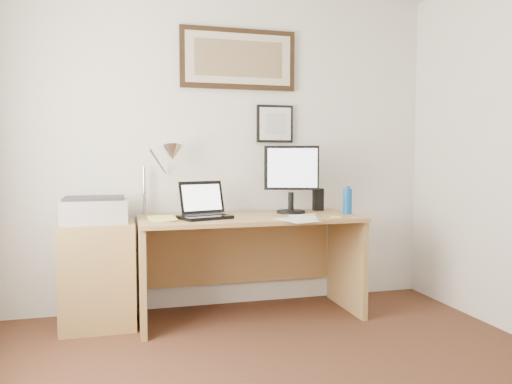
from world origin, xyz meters
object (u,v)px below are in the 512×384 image
object	(u,v)px
water_bottle	(348,201)
laptop	(204,210)
desk	(247,246)
side_cabinet	(98,275)
lcd_monitor	(291,176)
printer	(95,210)
book	(148,219)

from	to	relation	value
water_bottle	laptop	distance (m)	1.10
desk	side_cabinet	bearing A→B (deg)	-178.11
lcd_monitor	printer	bearing A→B (deg)	-178.74
side_cabinet	printer	bearing A→B (deg)	116.88
side_cabinet	book	distance (m)	0.53
lcd_monitor	side_cabinet	bearing A→B (deg)	-177.53
water_bottle	printer	bearing A→B (deg)	176.01
desk	laptop	size ratio (longest dim) A/B	4.04
book	printer	xyz separation A→B (m)	(-0.35, 0.14, 0.06)
water_bottle	book	xyz separation A→B (m)	(-1.49, -0.01, -0.09)
laptop	desk	bearing A→B (deg)	16.01
desk	printer	distance (m)	1.13
water_bottle	laptop	world-z (taller)	laptop
laptop	lcd_monitor	size ratio (longest dim) A/B	0.76
water_bottle	lcd_monitor	size ratio (longest dim) A/B	0.37
side_cabinet	lcd_monitor	world-z (taller)	lcd_monitor
desk	printer	xyz separation A→B (m)	(-1.09, -0.01, 0.30)
laptop	water_bottle	bearing A→B (deg)	-1.90
water_bottle	book	distance (m)	1.49
desk	laptop	distance (m)	0.46
side_cabinet	printer	xyz separation A→B (m)	(-0.02, 0.03, 0.45)
laptop	printer	distance (m)	0.75
book	desk	xyz separation A→B (m)	(0.73, 0.15, -0.24)
laptop	printer	xyz separation A→B (m)	(-0.75, 0.09, 0.01)
side_cabinet	book	xyz separation A→B (m)	(0.34, -0.11, 0.39)
desk	lcd_monitor	xyz separation A→B (m)	(0.36, 0.03, 0.53)
water_bottle	printer	size ratio (longest dim) A/B	0.44
water_bottle	printer	xyz separation A→B (m)	(-1.85, 0.13, -0.03)
book	printer	size ratio (longest dim) A/B	0.57
water_bottle	lcd_monitor	bearing A→B (deg)	157.99
desk	laptop	bearing A→B (deg)	-163.99
printer	side_cabinet	bearing A→B (deg)	-63.12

